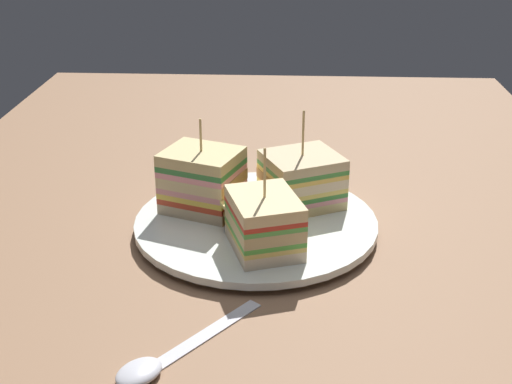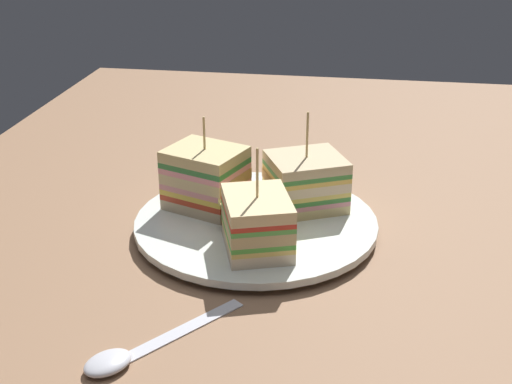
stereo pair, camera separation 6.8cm
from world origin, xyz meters
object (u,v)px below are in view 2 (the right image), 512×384
object	(u,v)px
plate	(256,224)
sandwich_wedge_1	(257,223)
sandwich_wedge_2	(305,182)
spoon	(129,354)
sandwich_wedge_0	(206,178)
chip_pile	(248,209)

from	to	relation	value
plate	sandwich_wedge_1	size ratio (longest dim) A/B	2.46
plate	sandwich_wedge_1	world-z (taller)	sandwich_wedge_1
sandwich_wedge_1	sandwich_wedge_2	world-z (taller)	sandwich_wedge_2
sandwich_wedge_2	spoon	size ratio (longest dim) A/B	0.82
sandwich_wedge_2	plate	bearing A→B (deg)	15.50
sandwich_wedge_0	spoon	distance (cm)	24.25
sandwich_wedge_0	sandwich_wedge_2	bearing A→B (deg)	30.18
plate	sandwich_wedge_2	xyz separation A→B (cm)	(3.93, -4.54, 3.26)
spoon	plate	bearing A→B (deg)	-157.30
plate	sandwich_wedge_2	world-z (taller)	sandwich_wedge_2
sandwich_wedge_1	sandwich_wedge_0	bearing A→B (deg)	20.86
plate	sandwich_wedge_1	xyz separation A→B (cm)	(-5.90, -1.05, 3.14)
sandwich_wedge_1	sandwich_wedge_2	size ratio (longest dim) A/B	0.97
chip_pile	sandwich_wedge_0	bearing A→B (deg)	60.17
sandwich_wedge_1	spoon	bearing A→B (deg)	137.13
sandwich_wedge_0	sandwich_wedge_2	xyz separation A→B (cm)	(1.73, -10.12, -0.45)
spoon	sandwich_wedge_2	bearing A→B (deg)	-164.15
chip_pile	sandwich_wedge_1	bearing A→B (deg)	-161.81
plate	chip_pile	size ratio (longest dim) A/B	3.26
plate	sandwich_wedge_0	size ratio (longest dim) A/B	2.50
sandwich_wedge_2	chip_pile	xyz separation A→B (cm)	(-4.54, 5.22, -1.37)
sandwich_wedge_0	chip_pile	bearing A→B (deg)	-9.35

